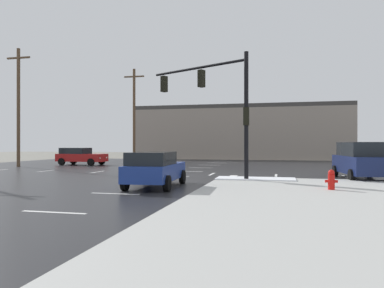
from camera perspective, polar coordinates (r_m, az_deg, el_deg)
The scene contains 12 objects.
ground_plane at distance 24.09m, azimuth -1.63°, elevation -4.64°, with size 120.00×120.00×0.00m, color slate.
road_asphalt at distance 24.09m, azimuth -1.63°, elevation -4.62°, with size 44.00×44.00×0.02m, color #232326.
snow_strip_curbside at distance 19.32m, azimuth 9.78°, elevation -5.28°, with size 4.00×1.60×0.06m, color white.
lane_markings at distance 22.46m, azimuth 0.45°, elevation -4.92°, with size 36.15×36.15×0.01m.
traffic_signal_mast at distance 19.92m, azimuth 4.00°, elevation 7.30°, with size 5.91×3.16×6.46m.
fire_hydrant at distance 15.68m, azimuth 20.72°, elevation -5.17°, with size 0.48×0.26×0.79m.
strip_building_background at distance 50.02m, azimuth 7.55°, elevation 1.75°, with size 27.61×8.00×6.97m.
sedan_red at distance 35.64m, azimuth -16.89°, elevation -1.77°, with size 4.63×2.26×1.58m.
sedan_blue at distance 16.56m, azimuth -5.75°, elevation -3.79°, with size 2.21×4.61×1.58m.
suv_navy at distance 22.14m, azimuth 24.69°, elevation -2.22°, with size 2.55×4.98×2.03m.
utility_pole_far at distance 34.89m, azimuth -25.23°, elevation 5.46°, with size 2.20×0.28×10.10m.
utility_pole_distant at distance 39.35m, azimuth -8.93°, elevation 4.64°, with size 2.20×0.28×9.84m.
Camera 1 is at (6.17, -23.20, 1.94)m, focal length 34.54 mm.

